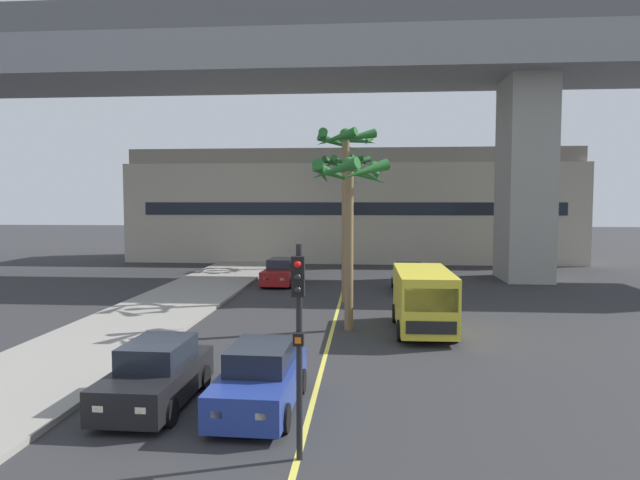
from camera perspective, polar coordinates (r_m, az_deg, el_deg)
sidewalk_left at (r=20.86m, az=-22.34°, el=-10.04°), size 4.80×80.00×0.15m
lane_stripe_center at (r=26.50m, az=1.80°, el=-6.94°), size 0.14×56.00×0.01m
bridge_overpass at (r=37.76m, az=4.60°, el=16.44°), size 62.76×8.00×16.81m
pier_building_backdrop at (r=48.57m, az=3.19°, el=3.38°), size 36.64×8.04×9.16m
car_queue_front at (r=14.14m, az=-6.01°, el=-13.76°), size 1.92×4.14×1.56m
car_queue_second at (r=33.98m, az=-3.95°, el=-3.30°), size 1.95×4.16×1.56m
car_queue_third at (r=31.68m, az=8.90°, el=-3.87°), size 1.87×4.12×1.56m
car_queue_fourth at (r=14.94m, az=-16.06°, el=-12.91°), size 1.88×4.12×1.56m
delivery_van at (r=22.20m, az=10.31°, el=-5.77°), size 2.19×5.27×2.36m
traffic_light_median_near at (r=10.90m, az=-2.14°, el=-8.24°), size 0.24×0.37×4.20m
palm_tree_near_median at (r=27.85m, az=2.63°, el=7.71°), size 3.13×3.30×8.51m
palm_tree_mid_median at (r=21.84m, az=2.99°, el=5.12°), size 3.12×3.25×6.68m
palm_tree_far_median at (r=41.86m, az=2.64°, el=6.49°), size 3.66×3.70×8.35m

